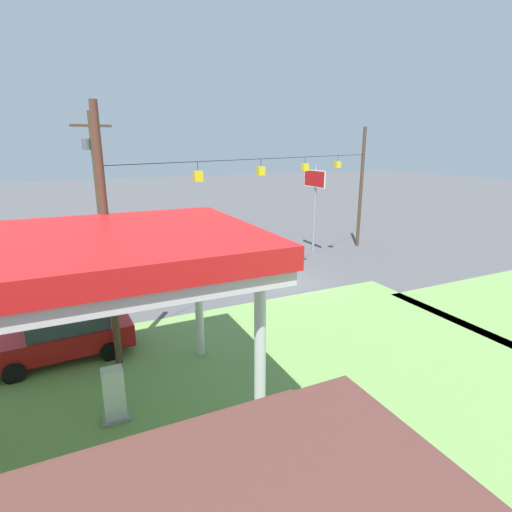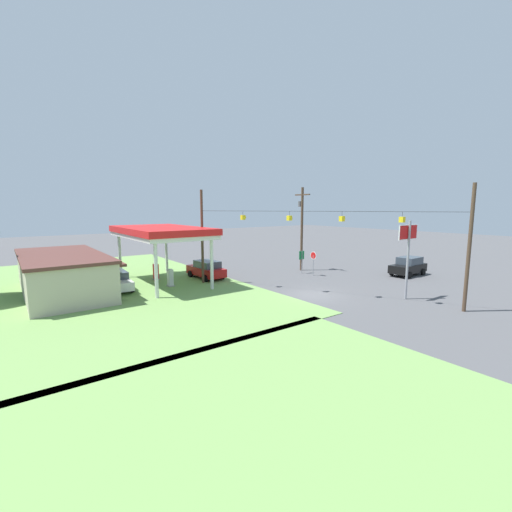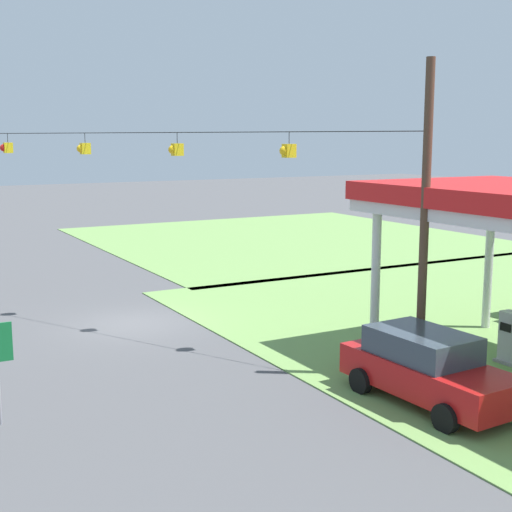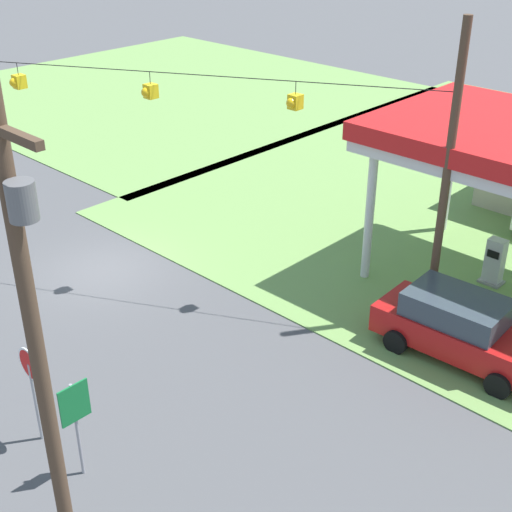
% 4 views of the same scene
% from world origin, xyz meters
% --- Properties ---
extents(ground_plane, '(160.00, 160.00, 0.00)m').
position_xyz_m(ground_plane, '(0.00, 0.00, 0.00)').
color(ground_plane, '#4C4C4F').
extents(grass_verge_opposite_corner, '(24.00, 24.00, 0.04)m').
position_xyz_m(grass_verge_opposite_corner, '(-16.00, 16.00, 0.02)').
color(grass_verge_opposite_corner, '#6B934C').
rests_on(grass_verge_opposite_corner, ground).
extents(fuel_pump_near, '(0.71, 0.56, 1.57)m').
position_xyz_m(fuel_pump_near, '(9.65, 8.01, 0.74)').
color(fuel_pump_near, gray).
rests_on(fuel_pump_near, ground).
extents(car_at_pumps_front, '(4.77, 2.29, 1.79)m').
position_xyz_m(car_at_pumps_front, '(10.85, 3.76, 0.93)').
color(car_at_pumps_front, '#AD1414').
rests_on(car_at_pumps_front, ground).
extents(signal_span_gantry, '(18.64, 10.24, 8.56)m').
position_xyz_m(signal_span_gantry, '(0.00, -0.01, 4.68)').
color(signal_span_gantry, '#4C3828').
rests_on(signal_span_gantry, ground).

